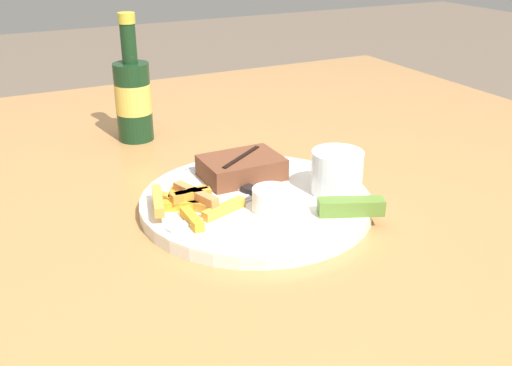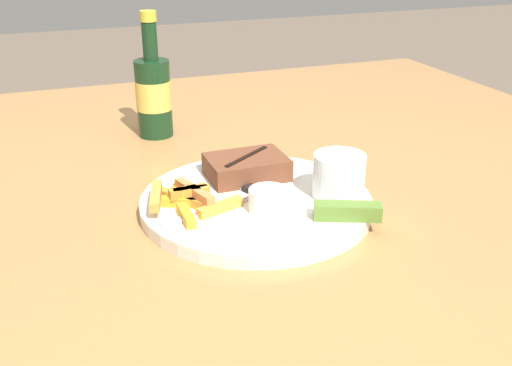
% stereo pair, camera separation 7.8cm
% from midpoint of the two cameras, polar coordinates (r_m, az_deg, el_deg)
% --- Properties ---
extents(dining_table, '(1.44, 1.46, 0.73)m').
position_cam_midpoint_polar(dining_table, '(0.82, 2.73, -6.19)').
color(dining_table, '#A87542').
rests_on(dining_table, ground_plane).
extents(dinner_plate, '(0.31, 0.31, 0.02)m').
position_cam_midpoint_polar(dinner_plate, '(0.79, 2.82, -1.98)').
color(dinner_plate, silver).
rests_on(dinner_plate, dining_table).
extents(steak_portion, '(0.11, 0.08, 0.03)m').
position_cam_midpoint_polar(steak_portion, '(0.84, 1.75, 1.48)').
color(steak_portion, brown).
rests_on(steak_portion, dinner_plate).
extents(fries_pile, '(0.12, 0.13, 0.02)m').
position_cam_midpoint_polar(fries_pile, '(0.76, -3.79, -1.52)').
color(fries_pile, orange).
rests_on(fries_pile, dinner_plate).
extents(coleslaw_cup, '(0.07, 0.07, 0.06)m').
position_cam_midpoint_polar(coleslaw_cup, '(0.79, 10.71, 0.87)').
color(coleslaw_cup, white).
rests_on(coleslaw_cup, dinner_plate).
extents(dipping_sauce_cup, '(0.05, 0.05, 0.03)m').
position_cam_midpoint_polar(dipping_sauce_cup, '(0.74, 3.97, -1.64)').
color(dipping_sauce_cup, silver).
rests_on(dipping_sauce_cup, dinner_plate).
extents(pickle_spear, '(0.08, 0.05, 0.02)m').
position_cam_midpoint_polar(pickle_spear, '(0.74, 11.71, -2.73)').
color(pickle_spear, '#567A2D').
rests_on(pickle_spear, dinner_plate).
extents(fork_utensil, '(0.13, 0.05, 0.00)m').
position_cam_midpoint_polar(fork_utensil, '(0.74, -1.96, -2.87)').
color(fork_utensil, '#B7B7BC').
rests_on(fork_utensil, dinner_plate).
extents(knife_utensil, '(0.07, 0.16, 0.01)m').
position_cam_midpoint_polar(knife_utensil, '(0.82, 1.26, -0.21)').
color(knife_utensil, '#B7B7BC').
rests_on(knife_utensil, dinner_plate).
extents(beer_bottle, '(0.06, 0.06, 0.22)m').
position_cam_midpoint_polar(beer_bottle, '(1.06, -7.65, 8.46)').
color(beer_bottle, '#143319').
rests_on(beer_bottle, dining_table).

